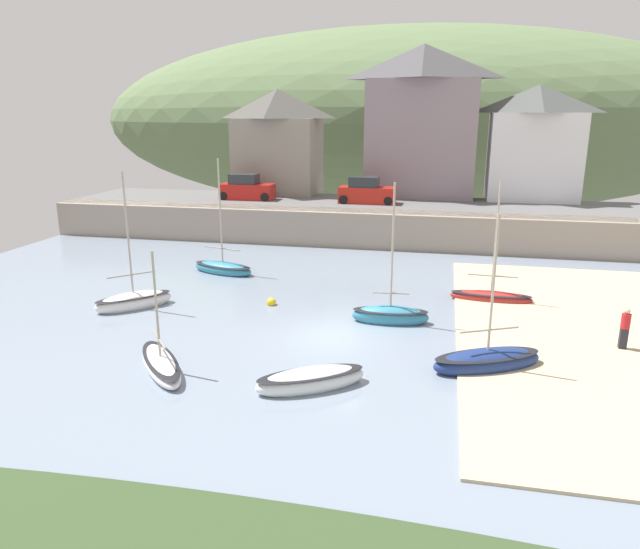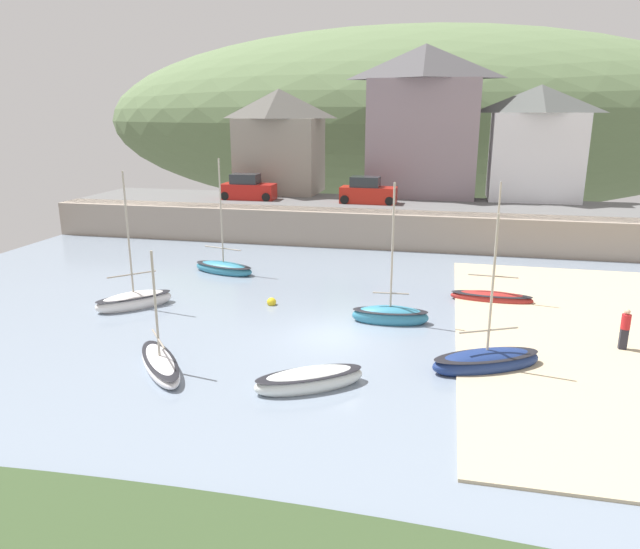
# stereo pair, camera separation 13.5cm
# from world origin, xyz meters

# --- Properties ---
(ground) EXTENTS (48.00, 41.00, 0.61)m
(ground) POSITION_xyz_m (1.40, -9.56, 0.16)
(ground) COLOR gray
(quay_seawall) EXTENTS (48.00, 9.40, 2.40)m
(quay_seawall) POSITION_xyz_m (0.00, 17.50, 1.36)
(quay_seawall) COLOR gray
(quay_seawall) RESTS_ON ground
(hillside_backdrop) EXTENTS (80.00, 44.00, 22.49)m
(hillside_backdrop) POSITION_xyz_m (-0.87, 55.20, 7.87)
(hillside_backdrop) COLOR #5F774D
(hillside_backdrop) RESTS_ON ground
(waterfront_building_left) EXTENTS (6.90, 5.52, 8.36)m
(waterfront_building_left) POSITION_xyz_m (-9.48, 25.20, 6.67)
(waterfront_building_left) COLOR gray
(waterfront_building_left) RESTS_ON ground
(waterfront_building_centre) EXTENTS (8.68, 4.64, 11.50)m
(waterfront_building_centre) POSITION_xyz_m (2.15, 25.20, 8.26)
(waterfront_building_centre) COLOR gray
(waterfront_building_centre) RESTS_ON ground
(waterfront_building_right) EXTENTS (6.90, 4.66, 8.49)m
(waterfront_building_right) POSITION_xyz_m (10.68, 25.20, 6.73)
(waterfront_building_right) COLOR silver
(waterfront_building_right) RESTS_ON ground
(sailboat_tall_mast) EXTENTS (3.95, 1.24, 5.96)m
(sailboat_tall_mast) POSITION_xyz_m (6.71, 6.03, 0.26)
(sailboat_tall_mast) COLOR #A52824
(sailboat_tall_mast) RESTS_ON ground
(sailboat_white_hull) EXTENTS (3.85, 2.97, 0.91)m
(sailboat_white_hull) POSITION_xyz_m (0.20, -4.78, 0.28)
(sailboat_white_hull) COLOR white
(sailboat_white_hull) RESTS_ON ground
(sailboat_blue_trim) EXTENTS (3.38, 3.82, 4.53)m
(sailboat_blue_trim) POSITION_xyz_m (-5.34, -4.56, 0.24)
(sailboat_blue_trim) COLOR white
(sailboat_blue_trim) RESTS_ON ground
(rowboat_small_beached) EXTENTS (4.03, 2.28, 6.67)m
(rowboat_small_beached) POSITION_xyz_m (-7.99, 8.23, 0.29)
(rowboat_small_beached) COLOR teal
(rowboat_small_beached) RESTS_ON ground
(dinghy_open_wooden) EXTENTS (3.42, 1.40, 6.33)m
(dinghy_open_wooden) POSITION_xyz_m (2.19, 2.09, 0.33)
(dinghy_open_wooden) COLOR teal
(dinghy_open_wooden) RESTS_ON ground
(fishing_boat_green) EXTENTS (3.33, 3.39, 6.61)m
(fishing_boat_green) POSITION_xyz_m (-9.81, 1.51, 0.34)
(fishing_boat_green) COLOR white
(fishing_boat_green) RESTS_ON ground
(sailboat_nearest_shore) EXTENTS (4.29, 3.00, 5.85)m
(sailboat_nearest_shore) POSITION_xyz_m (6.04, -2.01, 0.32)
(sailboat_nearest_shore) COLOR navy
(sailboat_nearest_shore) RESTS_ON ground
(parked_car_near_slipway) EXTENTS (4.13, 1.82, 1.95)m
(parked_car_near_slipway) POSITION_xyz_m (-10.77, 20.70, 3.20)
(parked_car_near_slipway) COLOR red
(parked_car_near_slipway) RESTS_ON ground
(parked_car_by_wall) EXTENTS (4.14, 1.82, 1.95)m
(parked_car_by_wall) POSITION_xyz_m (-1.44, 20.70, 3.20)
(parked_car_by_wall) COLOR red
(parked_car_by_wall) RESTS_ON ground
(person_near_water) EXTENTS (0.34, 0.34, 1.62)m
(person_near_water) POSITION_xyz_m (11.25, 0.80, 0.98)
(person_near_water) COLOR #282833
(person_near_water) RESTS_ON ground
(mooring_buoy) EXTENTS (0.44, 0.44, 0.44)m
(mooring_buoy) POSITION_xyz_m (-3.59, 3.27, 0.13)
(mooring_buoy) COLOR yellow
(mooring_buoy) RESTS_ON ground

